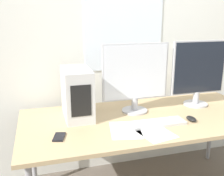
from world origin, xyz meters
name	(u,v)px	position (x,y,z in m)	size (l,w,h in m)	color
wall_back	(125,32)	(0.00, 1.02, 1.35)	(8.00, 0.07, 2.70)	silver
desk	(147,122)	(0.00, 0.45, 0.68)	(1.96, 0.89, 0.72)	tan
pc_tower	(77,93)	(-0.52, 0.61, 0.91)	(0.21, 0.39, 0.39)	silver
monitor_main	(135,76)	(-0.05, 0.59, 1.02)	(0.55, 0.21, 0.57)	#B7B7BC
monitor_right_near	(198,72)	(0.54, 0.60, 1.02)	(0.50, 0.21, 0.57)	#B7B7BC
keyboard	(154,123)	(-0.01, 0.29, 0.73)	(0.47, 0.14, 0.02)	silver
mouse	(191,119)	(0.30, 0.29, 0.74)	(0.06, 0.10, 0.03)	black
cell_phone	(59,137)	(-0.70, 0.27, 0.73)	(0.10, 0.14, 0.01)	black
paper_sheet_left	(153,132)	(-0.06, 0.18, 0.72)	(0.26, 0.33, 0.00)	white
paper_sheet_front	(125,130)	(-0.24, 0.26, 0.72)	(0.26, 0.33, 0.00)	white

